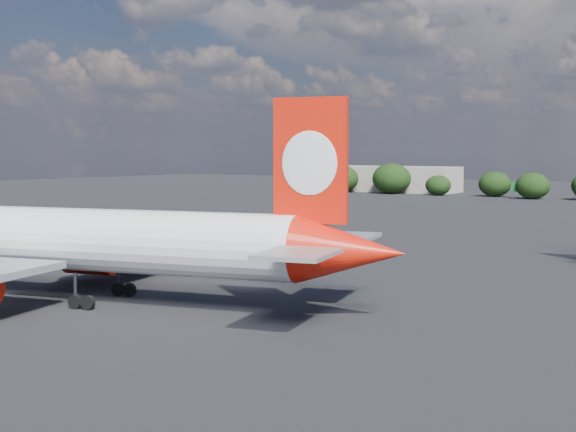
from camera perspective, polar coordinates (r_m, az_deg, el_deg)
The scene contains 4 objects.
ground at distance 109.83m, azimuth 7.00°, elevation -2.10°, with size 500.00×500.00×0.00m, color black.
qantas_airliner at distance 69.97m, azimuth -13.66°, elevation -1.80°, with size 51.32×49.11×16.88m.
terminal_building at distance 256.37m, azimuth 7.34°, elevation 2.63°, with size 42.00×16.00×8.00m.
highway_sign at distance 223.93m, azimuth 16.32°, elevation 1.97°, with size 6.00×0.30×4.50m.
Camera 1 is at (49.05, -37.43, 12.82)m, focal length 50.00 mm.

